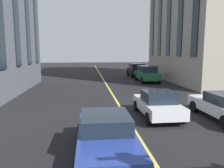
% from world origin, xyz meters
% --- Properties ---
extents(lane_centre_line, '(80.00, 0.16, 0.01)m').
position_xyz_m(lane_centre_line, '(20.00, 0.00, 0.00)').
color(lane_centre_line, '#D8C64C').
rests_on(lane_centre_line, ground_plane).
extents(car_blue_oncoming, '(4.40, 1.95, 1.37)m').
position_xyz_m(car_blue_oncoming, '(9.76, 1.44, 0.70)').
color(car_blue_oncoming, navy).
rests_on(car_blue_oncoming, ground_plane).
extents(car_green_parked_a, '(4.70, 2.14, 1.88)m').
position_xyz_m(car_green_parked_a, '(27.56, -4.90, 0.97)').
color(car_green_parked_a, '#1E6038').
rests_on(car_green_parked_a, ground_plane).
extents(car_white_parked_b, '(3.90, 1.89, 1.40)m').
position_xyz_m(car_white_parked_b, '(13.84, -1.65, 0.70)').
color(car_white_parked_b, silver).
rests_on(car_white_parked_b, ground_plane).
extents(car_black_far, '(4.70, 2.14, 1.88)m').
position_xyz_m(car_black_far, '(32.97, -4.90, 0.97)').
color(car_black_far, black).
rests_on(car_black_far, ground_plane).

